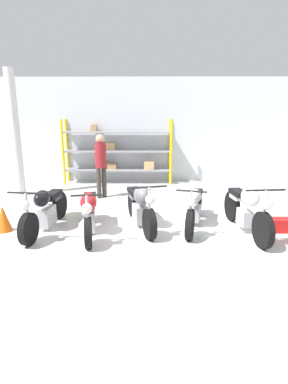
{
  "coord_description": "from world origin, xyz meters",
  "views": [
    {
      "loc": [
        0.04,
        -5.97,
        2.35
      ],
      "look_at": [
        0.0,
        0.4,
        0.7
      ],
      "focal_mm": 28.0,
      "sensor_mm": 36.0,
      "label": 1
    }
  ],
  "objects": [
    {
      "name": "shelving_rack",
      "position": [
        -0.96,
        4.44,
        1.09
      ],
      "size": [
        3.74,
        0.63,
        2.21
      ],
      "color": "yellow",
      "rests_on": "ground_plane"
    },
    {
      "name": "motorcycle_red",
      "position": [
        -1.1,
        -0.23,
        0.45
      ],
      "size": [
        0.61,
        2.02,
        0.99
      ],
      "rotation": [
        0.0,
        0.0,
        -1.42
      ],
      "color": "black",
      "rests_on": "ground_plane"
    },
    {
      "name": "back_wall",
      "position": [
        0.0,
        4.8,
        1.8
      ],
      "size": [
        30.0,
        0.08,
        3.6
      ],
      "color": "silver",
      "rests_on": "ground_plane"
    },
    {
      "name": "ground_plane",
      "position": [
        0.0,
        0.0,
        0.0
      ],
      "size": [
        30.0,
        30.0,
        0.0
      ],
      "primitive_type": "plane",
      "color": "silver"
    },
    {
      "name": "motorcycle_white",
      "position": [
        2.08,
        -0.22,
        0.53
      ],
      "size": [
        0.72,
        2.15,
        1.08
      ],
      "rotation": [
        0.0,
        0.0,
        -1.47
      ],
      "color": "black",
      "rests_on": "ground_plane"
    },
    {
      "name": "motorcycle_silver",
      "position": [
        1.09,
        0.17,
        0.43
      ],
      "size": [
        0.82,
        2.08,
        0.97
      ],
      "rotation": [
        0.0,
        0.0,
        -1.84
      ],
      "color": "black",
      "rests_on": "ground_plane"
    },
    {
      "name": "traffic_cone",
      "position": [
        -2.9,
        -0.15,
        0.28
      ],
      "size": [
        0.32,
        0.32,
        0.55
      ],
      "color": "orange",
      "rests_on": "ground_plane"
    },
    {
      "name": "person_browsing",
      "position": [
        -1.25,
        2.48,
        1.08
      ],
      "size": [
        0.45,
        0.45,
        1.82
      ],
      "rotation": [
        0.0,
        0.0,
        2.27
      ],
      "color": "#38332D",
      "rests_on": "ground_plane"
    },
    {
      "name": "motorcycle_black",
      "position": [
        -2.04,
        -0.06,
        0.44
      ],
      "size": [
        0.72,
        2.13,
        1.0
      ],
      "rotation": [
        0.0,
        0.0,
        -1.67
      ],
      "color": "black",
      "rests_on": "ground_plane"
    },
    {
      "name": "motorcycle_grey",
      "position": [
        -0.07,
        0.13,
        0.47
      ],
      "size": [
        0.85,
        1.96,
        1.04
      ],
      "rotation": [
        0.0,
        0.0,
        -1.3
      ],
      "color": "black",
      "rests_on": "ground_plane"
    },
    {
      "name": "support_pillar",
      "position": [
        -3.71,
        2.72,
        1.8
      ],
      "size": [
        0.28,
        0.28,
        3.6
      ],
      "color": "silver",
      "rests_on": "ground_plane"
    },
    {
      "name": "toolbox",
      "position": [
        2.85,
        -0.14,
        0.14
      ],
      "size": [
        0.44,
        0.26,
        0.28
      ],
      "color": "red",
      "rests_on": "ground_plane"
    }
  ]
}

